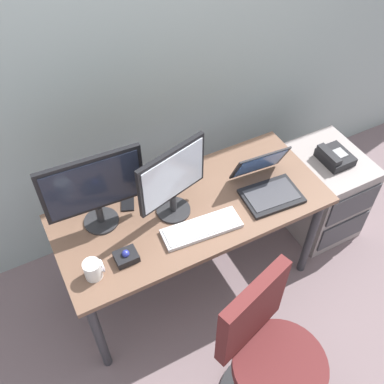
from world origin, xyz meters
name	(u,v)px	position (x,y,z in m)	size (l,w,h in m)	color
ground_plane	(192,279)	(0.00, 0.00, 0.00)	(8.00, 8.00, 0.00)	#715E62
back_wall	(131,32)	(0.00, 0.67, 1.40)	(6.00, 0.10, 2.80)	#93A1A0
desk	(192,217)	(0.00, 0.00, 0.64)	(1.47, 0.64, 0.72)	brown
file_cabinet	(322,192)	(1.00, 0.02, 0.31)	(0.42, 0.53, 0.62)	gray
desk_phone	(334,157)	(0.99, 0.01, 0.65)	(0.17, 0.20, 0.09)	black
office_chair	(268,361)	(-0.01, -0.79, 0.43)	(0.52, 0.54, 0.94)	black
monitor_main	(94,188)	(-0.46, 0.13, 0.97)	(0.50, 0.18, 0.44)	#262628
monitor_side	(172,180)	(-0.10, 0.02, 0.96)	(0.40, 0.18, 0.43)	#262628
keyboard	(202,228)	(-0.03, -0.16, 0.73)	(0.42, 0.17, 0.03)	silver
laptop	(267,184)	(0.42, -0.08, 0.77)	(0.33, 0.34, 0.22)	black
trackball_mouse	(126,256)	(-0.43, -0.15, 0.74)	(0.11, 0.09, 0.07)	black
coffee_mug	(93,269)	(-0.60, -0.16, 0.77)	(0.09, 0.08, 0.10)	white
cell_phone	(128,201)	(-0.29, 0.20, 0.73)	(0.07, 0.14, 0.01)	black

